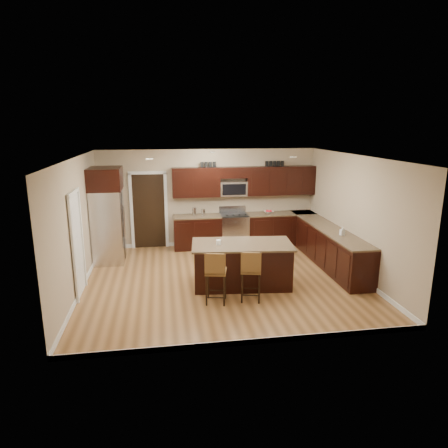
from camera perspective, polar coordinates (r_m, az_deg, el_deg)
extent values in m
plane|color=olive|center=(8.94, -0.08, -7.94)|extent=(6.00, 6.00, 0.00)
plane|color=silver|center=(8.32, -0.08, 9.59)|extent=(6.00, 6.00, 0.00)
plane|color=tan|center=(11.20, -2.25, 3.74)|extent=(6.00, 0.00, 6.00)
plane|color=tan|center=(8.61, -20.23, -0.24)|extent=(0.00, 5.50, 5.50)
plane|color=tan|center=(9.45, 18.20, 1.14)|extent=(0.00, 5.50, 5.50)
cube|color=black|center=(11.07, -3.82, -1.23)|extent=(1.30, 0.60, 0.88)
cube|color=black|center=(11.52, 8.05, -0.74)|extent=(1.94, 0.60, 0.88)
cube|color=black|center=(9.97, 15.04, -3.41)|extent=(0.60, 3.35, 0.88)
cube|color=brown|center=(10.96, -3.86, 1.09)|extent=(1.30, 0.63, 0.04)
cube|color=brown|center=(11.41, 8.13, 1.49)|extent=(1.94, 0.63, 0.04)
cube|color=brown|center=(9.84, 15.21, -0.86)|extent=(0.63, 3.35, 0.04)
cube|color=black|center=(10.93, -4.01, 5.96)|extent=(1.30, 0.33, 0.80)
cube|color=black|center=(11.38, 8.09, 6.17)|extent=(1.94, 0.33, 0.80)
cube|color=black|center=(11.03, 1.35, 7.37)|extent=(0.76, 0.33, 0.30)
cube|color=silver|center=(11.20, 1.43, -0.97)|extent=(0.76, 0.64, 0.90)
cube|color=black|center=(11.09, 1.44, 1.33)|extent=(0.76, 0.60, 0.03)
cube|color=black|center=(10.92, 1.71, -1.37)|extent=(0.65, 0.01, 0.45)
cube|color=silver|center=(11.33, 1.20, 2.16)|extent=(0.76, 0.05, 0.18)
cube|color=silver|center=(11.11, 1.32, 5.07)|extent=(0.76, 0.31, 0.40)
cube|color=black|center=(11.18, -10.66, 1.81)|extent=(0.85, 0.03, 2.06)
cube|color=white|center=(8.40, -20.29, -2.92)|extent=(0.03, 0.80, 2.04)
cube|color=black|center=(8.53, 2.57, -5.89)|extent=(2.08, 1.19, 0.88)
cube|color=brown|center=(8.38, 2.60, -2.93)|extent=(2.19, 1.30, 0.04)
cube|color=black|center=(8.67, 2.54, -8.35)|extent=(1.99, 1.10, 0.09)
cube|color=olive|center=(7.64, -1.17, -6.78)|extent=(0.46, 0.46, 0.06)
cube|color=olive|center=(7.40, -1.29, -5.79)|extent=(0.39, 0.12, 0.42)
cylinder|color=black|center=(7.59, -2.25, -9.61)|extent=(0.03, 0.03, 0.60)
cylinder|color=black|center=(7.63, 0.27, -9.46)|extent=(0.03, 0.03, 0.60)
cylinder|color=black|center=(7.89, -2.53, -8.65)|extent=(0.03, 0.03, 0.60)
cylinder|color=black|center=(7.93, -0.12, -8.52)|extent=(0.03, 0.03, 0.60)
cube|color=olive|center=(7.75, 3.87, -6.55)|extent=(0.46, 0.46, 0.05)
cube|color=olive|center=(7.52, 3.88, -5.58)|extent=(0.38, 0.13, 0.41)
cylinder|color=black|center=(7.69, 2.89, -9.31)|extent=(0.03, 0.03, 0.59)
cylinder|color=black|center=(7.76, 5.30, -9.13)|extent=(0.03, 0.03, 0.59)
cylinder|color=black|center=(7.99, 2.41, -8.39)|extent=(0.03, 0.03, 0.59)
cylinder|color=black|center=(8.06, 4.73, -8.23)|extent=(0.03, 0.03, 0.59)
cube|color=silver|center=(10.25, -16.20, -0.30)|extent=(0.72, 0.91, 1.81)
cube|color=black|center=(10.21, -14.17, -0.22)|extent=(0.01, 0.02, 1.72)
cylinder|color=silver|center=(10.11, -14.10, 0.17)|extent=(0.02, 0.02, 0.81)
cylinder|color=silver|center=(10.27, -14.02, 0.38)|extent=(0.02, 0.02, 0.81)
cube|color=black|center=(10.04, -16.65, 6.22)|extent=(0.78, 0.97, 0.54)
cube|color=brown|center=(10.22, 1.87, -5.06)|extent=(1.15, 0.90, 0.01)
imported|color=silver|center=(11.30, 6.40, 1.70)|extent=(0.29, 0.29, 0.07)
imported|color=#B2B2B2|center=(9.36, 16.53, -0.96)|extent=(0.10, 0.10, 0.19)
cylinder|color=silver|center=(10.92, -4.29, 1.76)|extent=(0.12, 0.12, 0.23)
cylinder|color=silver|center=(10.95, -2.99, 1.67)|extent=(0.11, 0.11, 0.18)
cylinder|color=white|center=(8.28, -0.79, -2.63)|extent=(0.10, 0.10, 0.10)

